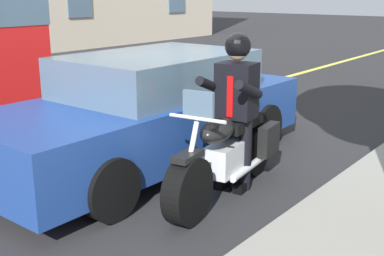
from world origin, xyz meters
name	(u,v)px	position (x,y,z in m)	size (l,w,h in m)	color
ground_plane	(180,160)	(0.00, 0.00, 0.00)	(80.00, 80.00, 0.00)	#28282B
lane_center_stripe	(82,134)	(0.00, -2.00, 0.01)	(60.00, 0.16, 0.01)	#E5DB4C
motorcycle_main	(227,154)	(0.53, 1.11, 0.45)	(2.22, 0.80, 1.26)	black
rider_main	(236,98)	(0.34, 1.08, 1.04)	(0.68, 0.62, 1.74)	black
car_silver	(151,110)	(0.27, -0.26, 0.69)	(4.60, 1.92, 1.40)	navy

